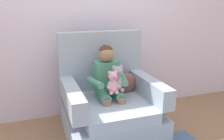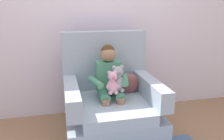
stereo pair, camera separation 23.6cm
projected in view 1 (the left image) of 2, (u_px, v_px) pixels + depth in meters
ground_plane at (111, 135)px, 2.62m from camera, size 8.00×8.00×0.00m
back_wall at (93, 15)px, 2.94m from camera, size 6.00×0.10×2.60m
armchair at (109, 105)px, 2.58m from camera, size 1.00×0.94×1.13m
seated_child at (108, 79)px, 2.52m from camera, size 0.45×0.39×0.82m
plush_pink at (113, 83)px, 2.36m from camera, size 0.15×0.12×0.24m
plush_grey at (118, 79)px, 2.41m from camera, size 0.17×0.14×0.29m
throw_pillow at (125, 84)px, 2.71m from camera, size 0.26×0.13×0.26m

